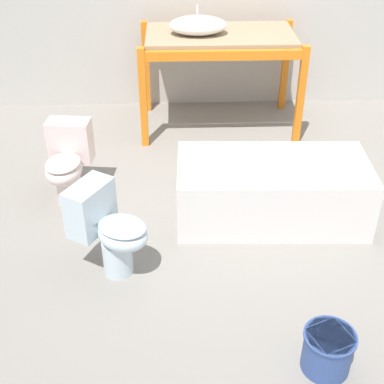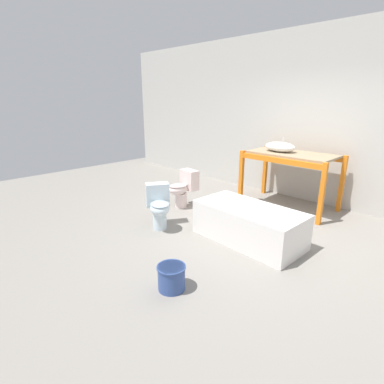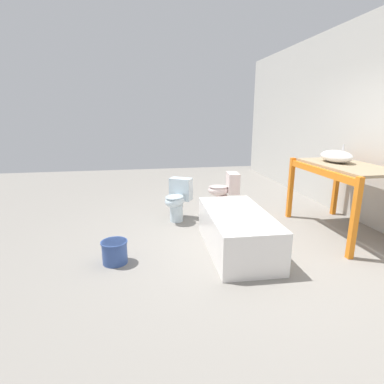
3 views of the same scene
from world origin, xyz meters
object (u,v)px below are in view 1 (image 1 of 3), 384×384
toilet_near (68,162)px  toilet_far (109,228)px  sink_basin (198,25)px  bathtub_main (272,187)px  bucket_white (328,350)px

toilet_near → toilet_far: size_ratio=1.00×
sink_basin → toilet_far: (-0.72, -2.27, -0.73)m
sink_basin → bathtub_main: size_ratio=0.37×
bathtub_main → bucket_white: bathtub_main is taller
toilet_near → bucket_white: 2.57m
bathtub_main → toilet_near: toilet_near is taller
bathtub_main → toilet_near: 1.71m
toilet_far → bucket_white: 1.65m
toilet_near → bucket_white: toilet_near is taller
sink_basin → bucket_white: bearing=-78.9°
sink_basin → bathtub_main: sink_basin is taller
toilet_near → toilet_far: same height
toilet_far → bucket_white: bearing=-93.3°
bucket_white → bathtub_main: bearing=93.5°
toilet_far → bucket_white: toilet_far is taller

